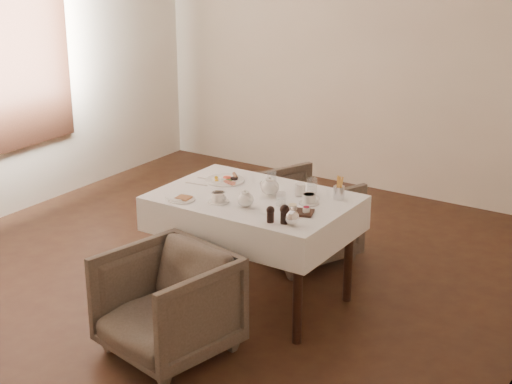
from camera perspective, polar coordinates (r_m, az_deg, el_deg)
The scene contains 20 objects.
table at distance 5.20m, azimuth -0.14°, elevation -1.53°, with size 1.28×0.88×0.75m.
armchair_near at distance 4.73m, azimuth -6.47°, elevation -8.12°, with size 0.68×0.70×0.64m, color #494035.
armchair_far at distance 5.98m, azimuth 3.31°, elevation -1.90°, with size 0.70×0.72×0.66m, color #494035.
breakfast_plate at distance 5.46m, azimuth -2.23°, elevation 0.91°, with size 0.27×0.27×0.03m.
side_plate at distance 5.11m, azimuth -5.53°, elevation -0.51°, with size 0.19×0.18×0.02m.
teapot_centre at distance 5.16m, azimuth 1.02°, elevation 0.46°, with size 0.17×0.13×0.13m, color white, non-canonical shape.
teapot_front at distance 4.95m, azimuth -0.78°, elevation -0.46°, with size 0.15×0.11×0.12m, color white, non-canonical shape.
creamer at distance 5.17m, azimuth 3.23°, elevation 0.19°, with size 0.07×0.07×0.08m, color white.
teacup_near at distance 5.05m, azimuth -2.75°, elevation -0.41°, with size 0.14×0.14×0.07m.
teacup_far at distance 5.03m, azimuth 3.88°, elevation -0.54°, with size 0.13×0.13×0.06m.
glass_left at distance 5.38m, azimuth 1.15°, elevation 1.03°, with size 0.06×0.06×0.09m, color silver.
glass_mid at distance 4.99m, azimuth 1.81°, elevation -0.50°, with size 0.06×0.06×0.09m, color silver.
glass_right at distance 5.23m, azimuth 4.09°, elevation 0.48°, with size 0.07×0.07×0.10m, color silver.
condiment_board at distance 4.87m, azimuth 3.08°, elevation -1.38°, with size 0.22×0.18×0.05m.
pepper_mill_left at distance 4.71m, azimuth 1.06°, elevation -1.62°, with size 0.05×0.05×0.10m, color black, non-canonical shape.
pepper_mill_right at distance 4.69m, azimuth 2.09°, elevation -1.60°, with size 0.06×0.06×0.12m, color black, non-canonical shape.
silver_pot at distance 4.67m, azimuth 2.63°, elevation -1.75°, with size 0.11×0.09×0.11m, color white, non-canonical shape.
fries_cup at distance 5.12m, azimuth 6.06°, elevation 0.23°, with size 0.07×0.07×0.16m.
cutlery_fork at distance 5.50m, azimuth -3.54°, elevation 0.93°, with size 0.01×0.17×0.00m, color silver.
cutlery_knife at distance 5.40m, azimuth -4.36°, elevation 0.57°, with size 0.01×0.17×0.00m, color silver.
Camera 1 is at (3.14, -4.16, 2.49)m, focal length 55.00 mm.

